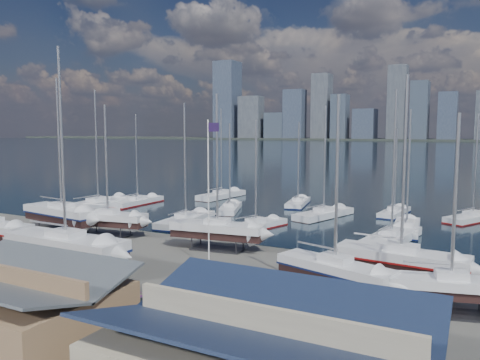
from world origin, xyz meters
The scene contains 29 objects.
ground centered at (0.00, -10.00, 0.00)m, with size 1400.00×1400.00×0.00m, color #605E59.
water centered at (0.00, 300.00, -0.15)m, with size 1400.00×600.00×0.40m, color #172A35.
far_shore centered at (0.00, 560.00, 1.10)m, with size 1400.00×80.00×2.20m, color #2D332D.
skyline centered at (-7.83, 553.76, 39.09)m, with size 639.14×43.80×107.69m.
shed_grey centered at (0.00, -26.00, 2.15)m, with size 12.60×8.40×4.17m.
shed_blue centered at (16.00, -26.00, 2.42)m, with size 13.65×9.45×4.71m.
sailboat_cradle_0 centered at (-20.01, -4.67, 2.17)m, with size 11.44×4.53×17.85m.
sailboat_cradle_2 centered at (-13.60, -3.84, 2.01)m, with size 9.25×3.95×14.73m.
sailboat_cradle_3 centered at (-7.14, -15.67, 2.21)m, with size 11.72×3.43×18.65m.
sailboat_cradle_4 centered at (0.52, -3.49, 2.05)m, with size 9.68×3.86×15.41m.
sailboat_cradle_5 centered at (14.71, -11.24, 1.99)m, with size 9.12×4.94×14.34m.
sailboat_cradle_6 centered at (18.48, -6.47, 2.07)m, with size 10.08×3.63×15.96m.
sailboat_cradle_7 centered at (22.25, -11.01, 1.92)m, with size 8.08×3.98×12.96m.
sailboat_moored_0 centered at (-28.71, 10.06, 0.31)m, with size 3.87×12.70×18.85m.
sailboat_moored_1 centered at (-25.40, 15.35, 0.31)m, with size 3.00×10.17×15.14m.
sailboat_moored_2 centered at (-16.96, 27.83, 0.32)m, with size 4.33×11.18×16.45m.
sailboat_moored_3 centered at (-9.57, 5.74, 0.31)m, with size 3.71×10.89×16.01m.
sailboat_moored_4 centered at (-9.13, 16.65, 0.32)m, with size 5.49×9.28×13.54m.
sailboat_moored_5 centered at (-2.12, 26.42, 0.31)m, with size 4.20×9.55×13.81m.
sailboat_moored_6 centered at (-0.35, 7.17, 0.31)m, with size 5.06×9.54×13.73m.
sailboat_moored_7 centered at (4.72, 18.10, 0.32)m, with size 5.94×10.94×15.91m.
sailboat_moored_8 centered at (12.95, 24.59, 0.31)m, with size 3.39×8.76×12.77m.
sailboat_moored_9 centered at (15.46, 7.47, 0.32)m, with size 4.91×11.52×16.85m.
sailboat_moored_10 centered at (16.07, 14.00, 0.31)m, with size 3.73×10.24×14.99m.
sailboat_moored_11 centered at (22.88, 24.74, 0.31)m, with size 7.08×9.98×14.72m.
car_b centered at (-10.30, -18.70, 0.68)m, with size 1.43×4.11×1.35m, color gray.
car_c centered at (-3.90, -19.72, 0.74)m, with size 2.47×5.36×1.49m, color gray.
car_d centered at (4.24, -21.11, 0.72)m, with size 2.02×4.96×1.44m, color gray.
flagpole centered at (2.93, -8.96, 7.42)m, with size 1.13×0.12×12.79m.
Camera 1 is at (23.68, -43.07, 11.83)m, focal length 35.00 mm.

